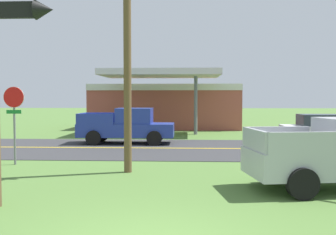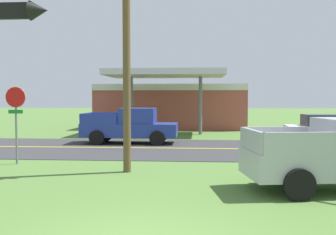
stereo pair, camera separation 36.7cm
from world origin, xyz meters
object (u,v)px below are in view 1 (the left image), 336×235
stop_sign (14,111)px  car_white_near_lane (321,129)px  utility_pole (127,34)px  gas_station (166,105)px  pickup_blue_on_road (128,126)px

stop_sign → car_white_near_lane: 15.43m
utility_pole → car_white_near_lane: size_ratio=2.09×
stop_sign → gas_station: bearing=75.6°
pickup_blue_on_road → gas_station: bearing=82.7°
stop_sign → car_white_near_lane: size_ratio=0.70×
pickup_blue_on_road → car_white_near_lane: (10.48, 0.00, -0.13)m
gas_station → pickup_blue_on_road: (-1.45, -11.30, -0.98)m
car_white_near_lane → utility_pole: bearing=-138.1°
car_white_near_lane → pickup_blue_on_road: bearing=-180.0°
utility_pole → pickup_blue_on_road: 9.14m
pickup_blue_on_road → car_white_near_lane: 10.48m
gas_station → car_white_near_lane: size_ratio=2.86×
stop_sign → pickup_blue_on_road: bearing=65.2°
pickup_blue_on_road → stop_sign: bearing=-114.8°
stop_sign → car_white_near_lane: stop_sign is taller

